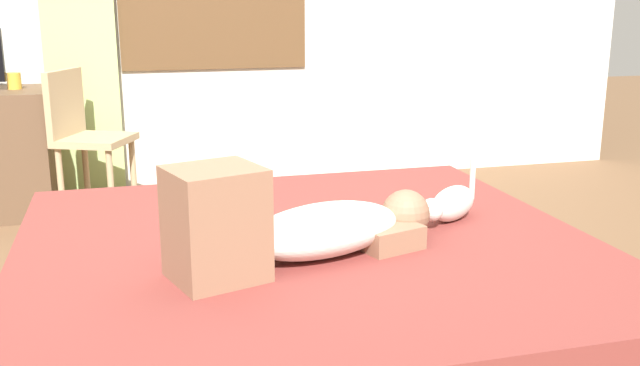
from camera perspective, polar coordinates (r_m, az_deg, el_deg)
name	(u,v)px	position (r m, az deg, el deg)	size (l,w,h in m)	color
ground_plane	(268,346)	(2.74, -4.13, -12.76)	(16.00, 16.00, 0.00)	brown
bed	(308,299)	(2.58, -0.98, -9.18)	(2.03, 1.94, 0.43)	#38383D
person_lying	(298,226)	(2.28, -1.75, -3.45)	(0.93, 0.49, 0.34)	silver
cat	(450,204)	(2.75, 10.31, -1.63)	(0.31, 0.25, 0.21)	silver
cup	(14,81)	(4.59, -23.09, 7.46)	(0.08, 0.08, 0.10)	gold
chair_by_desk	(83,131)	(4.38, -18.28, 3.91)	(0.50, 0.50, 0.86)	tan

